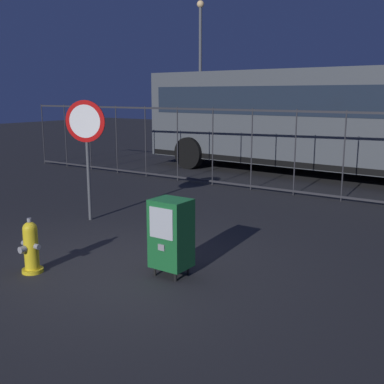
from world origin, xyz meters
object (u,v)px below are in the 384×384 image
at_px(newspaper_box_primary, 171,233).
at_px(bus_far, 335,111).
at_px(stop_sign, 86,135).
at_px(street_light_far_left, 200,62).
at_px(fire_hydrant, 31,247).
at_px(bus_near, 317,116).

distance_m(newspaper_box_primary, bus_far, 13.00).
height_order(stop_sign, street_light_far_left, street_light_far_left).
height_order(fire_hydrant, bus_far, bus_far).
distance_m(bus_near, street_light_far_left, 9.00).
bearing_deg(fire_hydrant, street_light_far_left, 115.77).
xyz_separation_m(fire_hydrant, stop_sign, (-1.37, 2.32, 1.25)).
distance_m(newspaper_box_primary, stop_sign, 3.40).
relative_size(fire_hydrant, newspaper_box_primary, 0.73).
xyz_separation_m(stop_sign, street_light_far_left, (-5.62, 12.16, 2.11)).
xyz_separation_m(newspaper_box_primary, bus_near, (-1.28, 8.62, 1.14)).
distance_m(fire_hydrant, newspaper_box_primary, 1.88).
relative_size(bus_near, street_light_far_left, 1.68).
xyz_separation_m(fire_hydrant, newspaper_box_primary, (1.59, 0.98, 0.22)).
xyz_separation_m(newspaper_box_primary, street_light_far_left, (-8.58, 13.50, 3.14)).
bearing_deg(stop_sign, bus_near, 77.07).
distance_m(fire_hydrant, bus_far, 13.83).
height_order(fire_hydrant, newspaper_box_primary, newspaper_box_primary).
distance_m(fire_hydrant, bus_near, 9.70).
distance_m(newspaper_box_primary, bus_near, 8.79).
bearing_deg(stop_sign, bus_far, 85.87).
bearing_deg(bus_far, stop_sign, -90.79).
bearing_deg(bus_near, street_light_far_left, 149.11).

